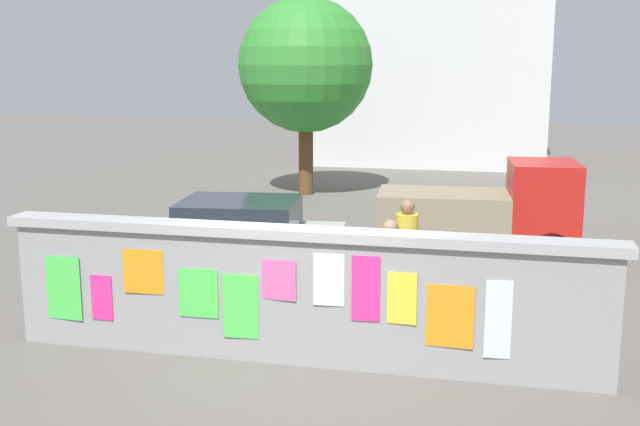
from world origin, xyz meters
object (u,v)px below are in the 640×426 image
(auto_rickshaw_truck, at_px, (487,212))
(car_parked, at_px, (231,239))
(tree_roadside, at_px, (306,66))
(person_bystander, at_px, (407,241))
(motorcycle, at_px, (523,285))
(person_walking, at_px, (390,267))

(auto_rickshaw_truck, relative_size, car_parked, 0.93)
(car_parked, distance_m, tree_roadside, 9.17)
(auto_rickshaw_truck, distance_m, person_bystander, 3.24)
(motorcycle, height_order, person_walking, person_walking)
(auto_rickshaw_truck, height_order, person_walking, auto_rickshaw_truck)
(person_walking, distance_m, person_bystander, 1.54)
(car_parked, height_order, motorcycle, car_parked)
(auto_rickshaw_truck, height_order, motorcycle, auto_rickshaw_truck)
(person_walking, bearing_deg, motorcycle, 37.43)
(auto_rickshaw_truck, distance_m, tree_roadside, 8.36)
(motorcycle, height_order, person_bystander, person_bystander)
(auto_rickshaw_truck, relative_size, person_walking, 2.29)
(person_bystander, bearing_deg, car_parked, 170.06)
(motorcycle, distance_m, tree_roadside, 11.36)
(person_walking, height_order, tree_roadside, tree_roadside)
(car_parked, height_order, person_walking, person_walking)
(car_parked, xyz_separation_m, person_bystander, (2.98, -0.52, 0.26))
(motorcycle, bearing_deg, person_walking, -142.57)
(auto_rickshaw_truck, xyz_separation_m, tree_roadside, (-5.01, 6.17, 2.61))
(motorcycle, xyz_separation_m, person_bystander, (-1.73, 0.19, 0.52))
(auto_rickshaw_truck, relative_size, person_bystander, 2.29)
(motorcycle, xyz_separation_m, tree_roadside, (-5.61, 9.40, 3.04))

